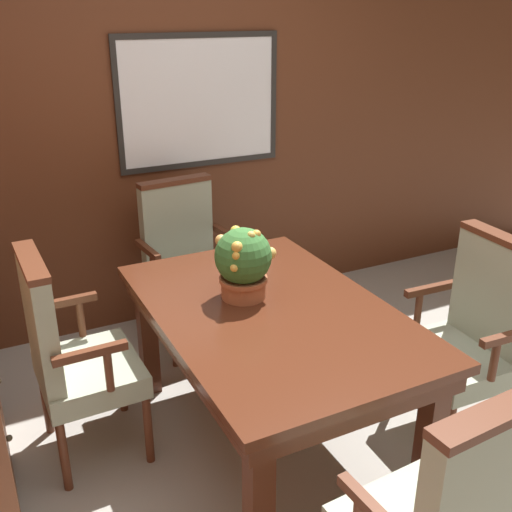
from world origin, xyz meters
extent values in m
plane|color=#A39E93|center=(0.00, 0.00, 0.00)|extent=(14.00, 14.00, 0.00)
cube|color=#5B2D19|center=(0.00, 1.82, 1.23)|extent=(7.20, 0.06, 2.45)
cube|color=white|center=(0.26, 1.78, 1.44)|extent=(1.02, 0.01, 0.76)
cube|color=#282623|center=(0.26, 1.78, 1.84)|extent=(1.09, 0.02, 0.04)
cube|color=#282623|center=(0.26, 1.78, 1.04)|extent=(1.09, 0.02, 0.04)
cube|color=#282623|center=(-0.27, 1.78, 1.44)|extent=(0.04, 0.02, 0.76)
cube|color=#282623|center=(0.79, 1.78, 1.44)|extent=(0.03, 0.02, 0.76)
cube|color=#4C2314|center=(-0.42, -0.38, 0.34)|extent=(0.09, 0.09, 0.69)
cube|color=#4C2314|center=(0.38, -0.38, 0.34)|extent=(0.09, 0.09, 0.69)
cube|color=#4C2314|center=(-0.42, 0.95, 0.34)|extent=(0.09, 0.09, 0.69)
cube|color=#4C2314|center=(0.38, 0.95, 0.34)|extent=(0.09, 0.09, 0.69)
cube|color=#4C2314|center=(-0.02, 0.29, 0.64)|extent=(0.95, 1.48, 0.09)
cube|color=#4C2314|center=(-0.02, 0.29, 0.71)|extent=(1.01, 1.54, 0.04)
cylinder|color=#562B19|center=(0.62, 0.17, 0.18)|extent=(0.04, 0.04, 0.37)
cylinder|color=#562B19|center=(0.60, -0.27, 0.18)|extent=(0.04, 0.04, 0.37)
cylinder|color=#562B19|center=(1.01, 0.15, 0.18)|extent=(0.04, 0.04, 0.37)
cylinder|color=#562B19|center=(0.99, -0.29, 0.18)|extent=(0.04, 0.04, 0.37)
cube|color=#9EA88E|center=(0.81, -0.06, 0.42)|extent=(0.47, 0.52, 0.11)
cube|color=#9EA88E|center=(0.99, -0.07, 0.74)|extent=(0.10, 0.46, 0.53)
cube|color=#562B19|center=(0.99, -0.07, 1.02)|extent=(0.11, 0.46, 0.03)
cylinder|color=#562B19|center=(0.78, 0.20, 0.58)|extent=(0.04, 0.04, 0.20)
cube|color=#562B19|center=(0.85, 0.20, 0.68)|extent=(0.31, 0.05, 0.04)
cylinder|color=#562B19|center=(0.76, -0.32, 0.58)|extent=(0.04, 0.04, 0.20)
cube|color=#562B19|center=(0.83, -0.32, 0.68)|extent=(0.31, 0.05, 0.04)
cylinder|color=#562B19|center=(-0.60, 0.40, 0.18)|extent=(0.04, 0.04, 0.37)
cylinder|color=#562B19|center=(-0.61, 0.84, 0.18)|extent=(0.04, 0.04, 0.37)
cylinder|color=#562B19|center=(-0.98, 0.39, 0.18)|extent=(0.04, 0.04, 0.37)
cylinder|color=#562B19|center=(-0.99, 0.83, 0.18)|extent=(0.04, 0.04, 0.37)
cube|color=#9EA88E|center=(-0.79, 0.62, 0.42)|extent=(0.45, 0.51, 0.11)
cube|color=#9EA88E|center=(-0.97, 0.61, 0.74)|extent=(0.09, 0.46, 0.53)
cube|color=#562B19|center=(-0.97, 0.61, 1.02)|extent=(0.10, 0.46, 0.03)
cylinder|color=#562B19|center=(-0.75, 0.36, 0.58)|extent=(0.04, 0.04, 0.20)
cube|color=#562B19|center=(-0.82, 0.36, 0.68)|extent=(0.31, 0.04, 0.04)
cylinder|color=#562B19|center=(-0.76, 0.88, 0.58)|extent=(0.04, 0.04, 0.20)
cube|color=#562B19|center=(-0.83, 0.88, 0.68)|extent=(0.31, 0.04, 0.04)
cylinder|color=#562B19|center=(-0.21, 1.12, 0.18)|extent=(0.04, 0.04, 0.37)
cylinder|color=#562B19|center=(0.23, 1.16, 0.18)|extent=(0.04, 0.04, 0.37)
cylinder|color=#562B19|center=(-0.25, 1.50, 0.18)|extent=(0.04, 0.04, 0.37)
cylinder|color=#562B19|center=(0.19, 1.54, 0.18)|extent=(0.04, 0.04, 0.37)
cube|color=#9EA88E|center=(-0.01, 1.33, 0.42)|extent=(0.54, 0.49, 0.11)
cube|color=#9EA88E|center=(-0.03, 1.51, 0.74)|extent=(0.47, 0.12, 0.53)
cube|color=#562B19|center=(-0.03, 1.51, 1.02)|extent=(0.47, 0.13, 0.03)
cylinder|color=#562B19|center=(-0.27, 1.28, 0.58)|extent=(0.04, 0.04, 0.20)
cube|color=#562B19|center=(-0.27, 1.34, 0.68)|extent=(0.06, 0.31, 0.04)
cylinder|color=#562B19|center=(0.25, 1.32, 0.58)|extent=(0.04, 0.04, 0.20)
cube|color=#562B19|center=(0.24, 1.39, 0.68)|extent=(0.06, 0.31, 0.04)
cube|color=#9EA88E|center=(-0.02, -0.98, 0.74)|extent=(0.46, 0.11, 0.53)
cube|color=#562B19|center=(-0.02, -0.98, 1.02)|extent=(0.46, 0.11, 0.03)
cylinder|color=#562B19|center=(0.23, -0.75, 0.58)|extent=(0.04, 0.04, 0.20)
cube|color=#562B19|center=(0.23, -0.82, 0.68)|extent=(0.05, 0.31, 0.04)
cube|color=#562B19|center=(-0.29, -0.85, 0.68)|extent=(0.05, 0.31, 0.04)
cylinder|color=#B2603D|center=(-0.08, 0.45, 0.78)|extent=(0.21, 0.21, 0.10)
cylinder|color=#B2603D|center=(-0.08, 0.45, 0.82)|extent=(0.23, 0.23, 0.02)
sphere|color=#387033|center=(-0.08, 0.45, 0.94)|extent=(0.27, 0.27, 0.27)
sphere|color=#EFBB4B|center=(-0.17, 0.36, 0.93)|extent=(0.04, 0.04, 0.04)
sphere|color=#DABF57|center=(-0.06, 0.40, 1.05)|extent=(0.04, 0.04, 0.04)
sphere|color=#E6B958|center=(0.04, 0.41, 0.95)|extent=(0.06, 0.06, 0.06)
sphere|color=gold|center=(-0.14, 0.38, 1.02)|extent=(0.05, 0.05, 0.05)
sphere|color=gold|center=(-0.15, 0.36, 0.99)|extent=(0.04, 0.04, 0.04)
sphere|color=#E6A555|center=(-0.15, 0.53, 1.00)|extent=(0.05, 0.05, 0.05)
sphere|color=gold|center=(-0.08, 0.53, 1.03)|extent=(0.05, 0.05, 0.05)
sphere|color=gold|center=(-0.03, 0.41, 1.05)|extent=(0.04, 0.04, 0.04)
sphere|color=#4C422D|center=(-1.18, 0.39, 0.36)|extent=(0.03, 0.03, 0.03)
camera|label=1|loc=(-1.16, -1.83, 2.00)|focal=42.00mm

